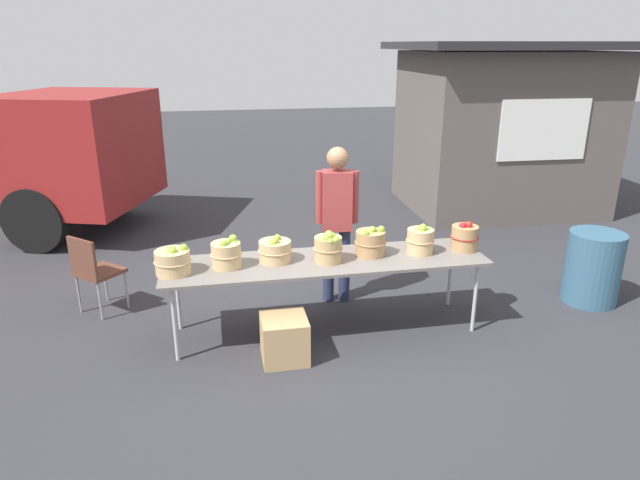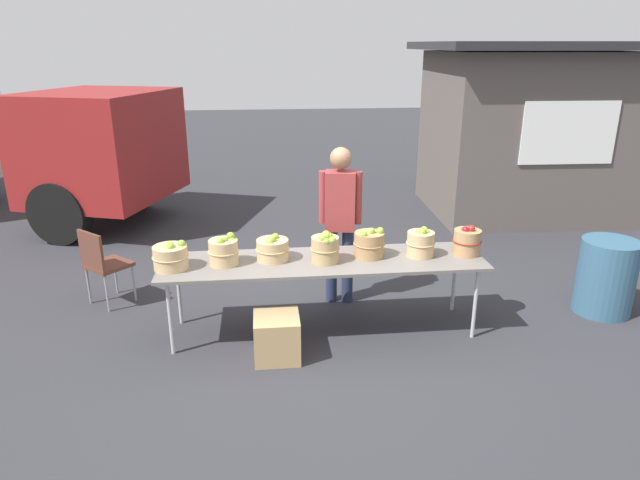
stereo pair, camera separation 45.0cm
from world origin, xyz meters
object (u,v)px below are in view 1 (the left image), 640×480
apple_basket_green_3 (328,248)px  vendor_adult (337,213)px  apple_basket_green_2 (275,250)px  folding_chair (94,268)px  produce_crate (284,339)px  apple_basket_green_0 (173,261)px  apple_basket_red_0 (464,237)px  apple_basket_green_4 (370,242)px  market_table (326,263)px  apple_basket_green_5 (420,240)px  trash_barrel (593,267)px  apple_basket_green_1 (226,254)px

apple_basket_green_3 → vendor_adult: 0.75m
apple_basket_green_2 → folding_chair: size_ratio=0.38×
vendor_adult → produce_crate: 1.56m
apple_basket_green_0 → apple_basket_red_0: 2.83m
apple_basket_green_0 → apple_basket_green_2: apple_basket_green_0 is taller
apple_basket_red_0 → apple_basket_green_4: bearing=178.0°
apple_basket_green_0 → apple_basket_green_4: 1.87m
apple_basket_green_4 → vendor_adult: vendor_adult is taller
market_table → apple_basket_green_5: bearing=1.1°
vendor_adult → trash_barrel: 2.87m
apple_basket_green_0 → apple_basket_green_3: size_ratio=1.10×
apple_basket_red_0 → vendor_adult: size_ratio=0.18×
apple_basket_green_3 → apple_basket_green_5: apple_basket_green_3 is taller
apple_basket_green_0 → apple_basket_red_0: (2.83, 0.08, 0.02)m
apple_basket_green_5 → trash_barrel: 2.11m
market_table → produce_crate: size_ratio=7.58×
apple_basket_green_2 → apple_basket_red_0: 1.90m
apple_basket_green_2 → market_table: bearing=-7.6°
apple_basket_green_0 → trash_barrel: size_ratio=0.42×
apple_basket_green_4 → vendor_adult: size_ratio=0.18×
apple_basket_green_5 → apple_basket_red_0: (0.47, -0.00, -0.00)m
market_table → produce_crate: 0.84m
apple_basket_green_0 → apple_basket_green_1: (0.48, 0.06, 0.01)m
trash_barrel → apple_basket_green_4: bearing=-178.9°
apple_basket_green_0 → apple_basket_green_2: bearing=7.5°
apple_basket_green_5 → trash_barrel: apple_basket_green_5 is taller
apple_basket_green_1 → apple_basket_green_3: apple_basket_green_3 is taller
apple_basket_green_0 → apple_basket_green_5: (2.37, 0.08, 0.02)m
apple_basket_red_0 → market_table: bearing=-179.3°
apple_basket_green_2 → apple_basket_green_3: size_ratio=1.07×
apple_basket_green_1 → produce_crate: 0.94m
apple_basket_green_3 → produce_crate: bearing=-139.1°
apple_basket_green_3 → apple_basket_green_5: 0.94m
apple_basket_green_2 → apple_basket_green_3: apple_basket_green_3 is taller
apple_basket_green_2 → apple_basket_green_4: bearing=-0.7°
apple_basket_green_3 → trash_barrel: size_ratio=0.38×
market_table → vendor_adult: bearing=69.0°
apple_basket_red_0 → apple_basket_green_2: bearing=178.6°
apple_basket_green_0 → vendor_adult: bearing=23.3°
market_table → apple_basket_green_0: 1.42m
apple_basket_green_1 → apple_basket_green_4: size_ratio=0.97×
apple_basket_green_5 → trash_barrel: size_ratio=0.37×
produce_crate → vendor_adult: bearing=57.1°
apple_basket_green_2 → apple_basket_red_0: size_ratio=1.07×
apple_basket_green_2 → vendor_adult: size_ratio=0.19×
vendor_adult → folding_chair: 2.60m
apple_basket_green_0 → produce_crate: apple_basket_green_0 is taller
apple_basket_green_3 → trash_barrel: 3.03m
market_table → apple_basket_green_4: bearing=6.5°
apple_basket_red_0 → folding_chair: (-3.71, 0.82, -0.38)m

